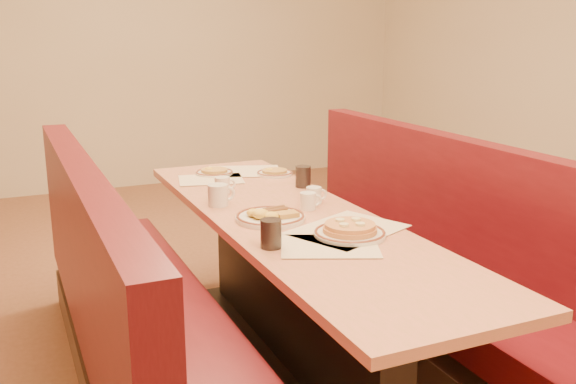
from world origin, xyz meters
name	(u,v)px	position (x,y,z in m)	size (l,w,h in m)	color
ground	(292,367)	(0.00, 0.00, 0.00)	(8.00, 8.00, 0.00)	#9E6647
diner_table	(293,294)	(0.00, 0.00, 0.37)	(0.70, 2.50, 0.75)	black
booth_left	(134,325)	(-0.73, 0.00, 0.36)	(0.55, 2.50, 1.05)	#4C3326
booth_right	(423,273)	(0.73, 0.00, 0.36)	(0.55, 2.50, 1.05)	#4C3326
placemat_near_left	(330,246)	(-0.04, -0.44, 0.75)	(0.37, 0.28, 0.00)	beige
placemat_near_right	(347,229)	(0.12, -0.29, 0.75)	(0.46, 0.34, 0.00)	beige
placemat_far_left	(211,179)	(-0.12, 0.83, 0.75)	(0.35, 0.26, 0.00)	beige
placemat_far_right	(244,171)	(0.12, 0.96, 0.75)	(0.42, 0.31, 0.00)	beige
pancake_plate	(350,231)	(0.09, -0.36, 0.77)	(0.29, 0.29, 0.07)	white
eggs_plate	(270,216)	(-0.12, -0.02, 0.77)	(0.31, 0.31, 0.06)	white
extra_plate_mid	(274,173)	(0.25, 0.81, 0.76)	(0.21, 0.21, 0.04)	white
extra_plate_far	(214,172)	(-0.06, 0.96, 0.77)	(0.22, 0.22, 0.04)	white
coffee_mug_a	(314,195)	(0.19, 0.16, 0.79)	(0.11, 0.07, 0.08)	white
coffee_mug_b	(219,195)	(-0.25, 0.31, 0.80)	(0.14, 0.10, 0.10)	white
coffee_mug_c	(309,201)	(0.12, 0.07, 0.79)	(0.11, 0.07, 0.08)	white
coffee_mug_d	(223,185)	(-0.15, 0.53, 0.79)	(0.11, 0.08, 0.08)	white
soda_tumbler_near	(271,234)	(-0.25, -0.36, 0.81)	(0.08, 0.08, 0.11)	black
soda_tumbler_mid	(303,177)	(0.28, 0.48, 0.81)	(0.08, 0.08, 0.11)	black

